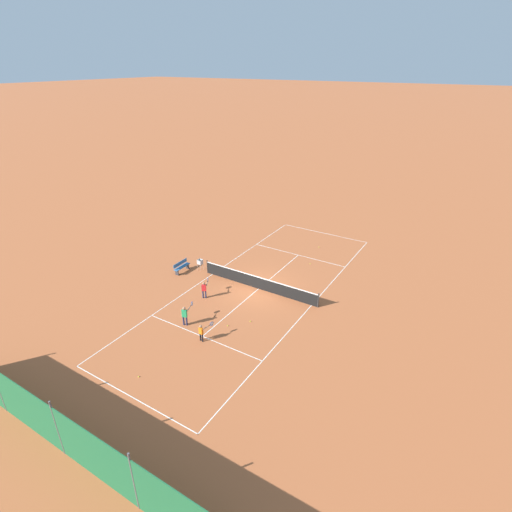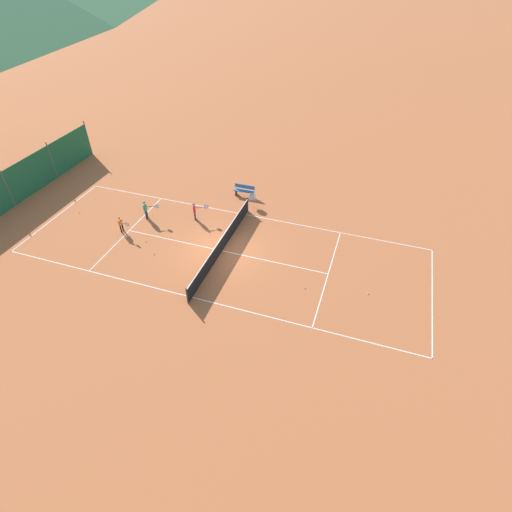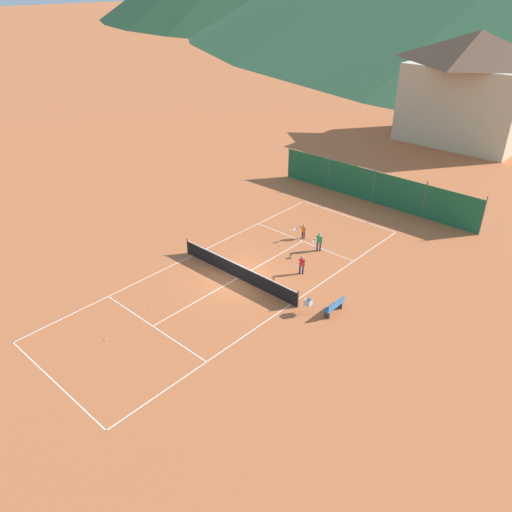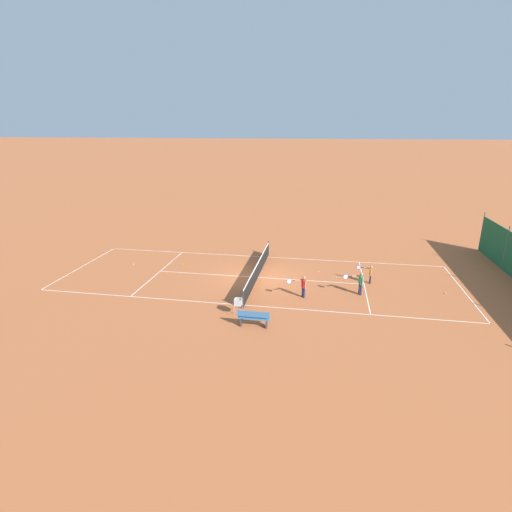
{
  "view_description": "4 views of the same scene",
  "coord_description": "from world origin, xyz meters",
  "px_view_note": "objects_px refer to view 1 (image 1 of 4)",
  "views": [
    {
      "loc": [
        -12.59,
        20.93,
        14.6
      ],
      "look_at": [
        1.7,
        -2.41,
        1.15
      ],
      "focal_mm": 28.0,
      "sensor_mm": 36.0,
      "label": 1
    },
    {
      "loc": [
        -16.92,
        -7.88,
        14.97
      ],
      "look_at": [
        -1.0,
        -2.48,
        1.03
      ],
      "focal_mm": 28.0,
      "sensor_mm": 36.0,
      "label": 2
    },
    {
      "loc": [
        17.94,
        -18.21,
        16.01
      ],
      "look_at": [
        -0.17,
        1.82,
        0.69
      ],
      "focal_mm": 35.0,
      "sensor_mm": 36.0,
      "label": 3
    },
    {
      "loc": [
        22.75,
        3.9,
        8.89
      ],
      "look_at": [
        -0.41,
        -0.18,
        1.25
      ],
      "focal_mm": 28.0,
      "sensor_mm": 36.0,
      "label": 4
    }
  ],
  "objects_px": {
    "tennis_ball_by_net_left": "(228,326)",
    "ball_hopper": "(200,262)",
    "player_far_baseline": "(204,288)",
    "tennis_ball_alley_left": "(310,264)",
    "courtside_bench": "(182,267)",
    "player_far_service": "(202,331)",
    "tennis_ball_alley_right": "(139,377)",
    "tennis_ball_far_corner": "(319,247)",
    "tennis_ball_service_box": "(250,321)",
    "player_near_baseline": "(185,314)",
    "tennis_net": "(259,283)"
  },
  "relations": [
    {
      "from": "tennis_ball_by_net_left",
      "to": "ball_hopper",
      "type": "relative_size",
      "value": 0.07
    },
    {
      "from": "player_far_baseline",
      "to": "tennis_ball_alley_left",
      "type": "distance_m",
      "value": 9.31
    },
    {
      "from": "tennis_ball_by_net_left",
      "to": "ball_hopper",
      "type": "xyz_separation_m",
      "value": [
        5.98,
        -4.86,
        0.62
      ]
    },
    {
      "from": "tennis_ball_alley_left",
      "to": "courtside_bench",
      "type": "relative_size",
      "value": 0.04
    },
    {
      "from": "player_far_service",
      "to": "tennis_ball_by_net_left",
      "type": "bearing_deg",
      "value": -103.07
    },
    {
      "from": "tennis_ball_alley_right",
      "to": "tennis_ball_alley_left",
      "type": "distance_m",
      "value": 16.34
    },
    {
      "from": "tennis_ball_far_corner",
      "to": "courtside_bench",
      "type": "height_order",
      "value": "courtside_bench"
    },
    {
      "from": "tennis_ball_service_box",
      "to": "tennis_ball_alley_right",
      "type": "height_order",
      "value": "same"
    },
    {
      "from": "player_near_baseline",
      "to": "tennis_ball_by_net_left",
      "type": "xyz_separation_m",
      "value": [
        -2.29,
        -1.21,
        -0.72
      ]
    },
    {
      "from": "tennis_net",
      "to": "tennis_ball_service_box",
      "type": "bearing_deg",
      "value": 113.72
    },
    {
      "from": "tennis_ball_service_box",
      "to": "ball_hopper",
      "type": "relative_size",
      "value": 0.07
    },
    {
      "from": "player_far_service",
      "to": "courtside_bench",
      "type": "bearing_deg",
      "value": -41.35
    },
    {
      "from": "player_near_baseline",
      "to": "courtside_bench",
      "type": "bearing_deg",
      "value": -47.1
    },
    {
      "from": "tennis_ball_by_net_left",
      "to": "courtside_bench",
      "type": "relative_size",
      "value": 0.04
    },
    {
      "from": "tennis_net",
      "to": "tennis_ball_alley_left",
      "type": "bearing_deg",
      "value": -105.76
    },
    {
      "from": "player_far_baseline",
      "to": "player_near_baseline",
      "type": "bearing_deg",
      "value": 106.97
    },
    {
      "from": "tennis_ball_far_corner",
      "to": "courtside_bench",
      "type": "xyz_separation_m",
      "value": [
        7.22,
        9.59,
        0.42
      ]
    },
    {
      "from": "tennis_ball_far_corner",
      "to": "ball_hopper",
      "type": "relative_size",
      "value": 0.07
    },
    {
      "from": "player_far_baseline",
      "to": "tennis_ball_service_box",
      "type": "relative_size",
      "value": 18.58
    },
    {
      "from": "player_near_baseline",
      "to": "courtside_bench",
      "type": "xyz_separation_m",
      "value": [
        4.74,
        -5.1,
        -0.31
      ]
    },
    {
      "from": "player_near_baseline",
      "to": "tennis_ball_alley_left",
      "type": "relative_size",
      "value": 19.72
    },
    {
      "from": "tennis_ball_alley_left",
      "to": "tennis_ball_far_corner",
      "type": "bearing_deg",
      "value": -78.64
    },
    {
      "from": "player_far_baseline",
      "to": "tennis_ball_service_box",
      "type": "xyz_separation_m",
      "value": [
        -4.17,
        0.77,
        -0.68
      ]
    },
    {
      "from": "player_near_baseline",
      "to": "tennis_ball_by_net_left",
      "type": "distance_m",
      "value": 2.69
    },
    {
      "from": "player_near_baseline",
      "to": "courtside_bench",
      "type": "distance_m",
      "value": 6.97
    },
    {
      "from": "tennis_net",
      "to": "player_far_baseline",
      "type": "height_order",
      "value": "player_far_baseline"
    },
    {
      "from": "player_near_baseline",
      "to": "ball_hopper",
      "type": "distance_m",
      "value": 7.11
    },
    {
      "from": "player_far_service",
      "to": "tennis_ball_service_box",
      "type": "bearing_deg",
      "value": -114.67
    },
    {
      "from": "player_far_service",
      "to": "tennis_ball_service_box",
      "type": "distance_m",
      "value": 3.37
    },
    {
      "from": "player_near_baseline",
      "to": "ball_hopper",
      "type": "relative_size",
      "value": 1.46
    },
    {
      "from": "tennis_ball_service_box",
      "to": "ball_hopper",
      "type": "xyz_separation_m",
      "value": [
        6.92,
        -3.76,
        0.62
      ]
    },
    {
      "from": "tennis_net",
      "to": "player_near_baseline",
      "type": "distance_m",
      "value": 6.22
    },
    {
      "from": "player_near_baseline",
      "to": "tennis_ball_far_corner",
      "type": "bearing_deg",
      "value": -99.59
    },
    {
      "from": "player_far_service",
      "to": "tennis_ball_far_corner",
      "type": "relative_size",
      "value": 16.67
    },
    {
      "from": "ball_hopper",
      "to": "courtside_bench",
      "type": "xyz_separation_m",
      "value": [
        1.05,
        0.97,
        -0.21
      ]
    },
    {
      "from": "tennis_ball_alley_left",
      "to": "player_far_baseline",
      "type": "bearing_deg",
      "value": 63.95
    },
    {
      "from": "player_far_service",
      "to": "ball_hopper",
      "type": "distance_m",
      "value": 8.75
    },
    {
      "from": "player_far_baseline",
      "to": "tennis_ball_alley_left",
      "type": "relative_size",
      "value": 18.58
    },
    {
      "from": "tennis_ball_alley_right",
      "to": "tennis_ball_by_net_left",
      "type": "relative_size",
      "value": 1.0
    },
    {
      "from": "tennis_net",
      "to": "ball_hopper",
      "type": "bearing_deg",
      "value": -0.78
    },
    {
      "from": "player_far_service",
      "to": "tennis_ball_alley_left",
      "type": "bearing_deg",
      "value": -96.08
    },
    {
      "from": "tennis_net",
      "to": "tennis_ball_by_net_left",
      "type": "relative_size",
      "value": 139.09
    },
    {
      "from": "player_far_baseline",
      "to": "tennis_net",
      "type": "bearing_deg",
      "value": -131.09
    },
    {
      "from": "tennis_ball_far_corner",
      "to": "tennis_ball_by_net_left",
      "type": "relative_size",
      "value": 1.0
    },
    {
      "from": "tennis_net",
      "to": "ball_hopper",
      "type": "xyz_separation_m",
      "value": [
        5.3,
        -0.07,
        0.16
      ]
    },
    {
      "from": "tennis_ball_alley_right",
      "to": "ball_hopper",
      "type": "xyz_separation_m",
      "value": [
        4.61,
        -10.83,
        0.62
      ]
    },
    {
      "from": "player_near_baseline",
      "to": "ball_hopper",
      "type": "height_order",
      "value": "player_near_baseline"
    },
    {
      "from": "tennis_ball_alley_left",
      "to": "tennis_ball_alley_right",
      "type": "bearing_deg",
      "value": 82.18
    },
    {
      "from": "player_far_baseline",
      "to": "ball_hopper",
      "type": "distance_m",
      "value": 4.07
    },
    {
      "from": "tennis_net",
      "to": "tennis_ball_service_box",
      "type": "height_order",
      "value": "tennis_net"
    }
  ]
}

